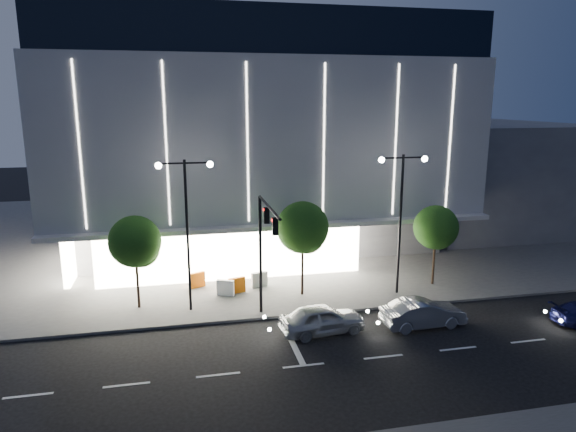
{
  "coord_description": "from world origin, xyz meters",
  "views": [
    {
      "loc": [
        -3.33,
        -22.83,
        12.22
      ],
      "look_at": [
        3.34,
        8.25,
        5.0
      ],
      "focal_mm": 32.0,
      "sensor_mm": 36.0,
      "label": 1
    }
  ],
  "objects_px": {
    "traffic_mast": "(264,237)",
    "barrier_d": "(259,279)",
    "street_lamp_west": "(187,213)",
    "car_lead": "(322,319)",
    "barrier_c": "(237,285)",
    "tree_right": "(436,230)",
    "tree_left": "(136,244)",
    "street_lamp_east": "(401,204)",
    "barrier_a": "(197,280)",
    "tree_mid": "(303,230)",
    "car_second": "(423,313)",
    "barrier_b": "(225,288)"
  },
  "relations": [
    {
      "from": "street_lamp_west",
      "to": "tree_right",
      "type": "relative_size",
      "value": 1.63
    },
    {
      "from": "traffic_mast",
      "to": "barrier_d",
      "type": "xyz_separation_m",
      "value": [
        0.55,
        5.55,
        -4.38
      ]
    },
    {
      "from": "barrier_b",
      "to": "tree_mid",
      "type": "bearing_deg",
      "value": 13.59
    },
    {
      "from": "street_lamp_east",
      "to": "barrier_a",
      "type": "xyz_separation_m",
      "value": [
        -12.49,
        3.65,
        -5.31
      ]
    },
    {
      "from": "traffic_mast",
      "to": "car_lead",
      "type": "xyz_separation_m",
      "value": [
        2.81,
        -1.65,
        -4.24
      ]
    },
    {
      "from": "street_lamp_west",
      "to": "barrier_a",
      "type": "bearing_deg",
      "value": 82.05
    },
    {
      "from": "street_lamp_west",
      "to": "barrier_d",
      "type": "distance_m",
      "value": 7.56
    },
    {
      "from": "traffic_mast",
      "to": "barrier_d",
      "type": "distance_m",
      "value": 7.09
    },
    {
      "from": "tree_left",
      "to": "barrier_c",
      "type": "distance_m",
      "value": 6.93
    },
    {
      "from": "barrier_a",
      "to": "barrier_b",
      "type": "bearing_deg",
      "value": -69.13
    },
    {
      "from": "barrier_d",
      "to": "tree_right",
      "type": "bearing_deg",
      "value": -22.78
    },
    {
      "from": "tree_left",
      "to": "tree_right",
      "type": "relative_size",
      "value": 1.04
    },
    {
      "from": "street_lamp_west",
      "to": "car_lead",
      "type": "distance_m",
      "value": 9.58
    },
    {
      "from": "traffic_mast",
      "to": "street_lamp_west",
      "type": "xyz_separation_m",
      "value": [
        -4.0,
        2.66,
        0.93
      ]
    },
    {
      "from": "traffic_mast",
      "to": "street_lamp_west",
      "type": "bearing_deg",
      "value": 146.35
    },
    {
      "from": "street_lamp_west",
      "to": "barrier_d",
      "type": "relative_size",
      "value": 8.18
    },
    {
      "from": "tree_left",
      "to": "traffic_mast",
      "type": "bearing_deg",
      "value": -27.84
    },
    {
      "from": "tree_mid",
      "to": "barrier_a",
      "type": "xyz_separation_m",
      "value": [
        -6.52,
        2.63,
        -3.68
      ]
    },
    {
      "from": "traffic_mast",
      "to": "tree_left",
      "type": "xyz_separation_m",
      "value": [
        -6.97,
        3.68,
        -0.99
      ]
    },
    {
      "from": "car_second",
      "to": "barrier_b",
      "type": "height_order",
      "value": "car_second"
    },
    {
      "from": "barrier_b",
      "to": "barrier_d",
      "type": "height_order",
      "value": "same"
    },
    {
      "from": "traffic_mast",
      "to": "barrier_c",
      "type": "xyz_separation_m",
      "value": [
        -1.03,
        4.79,
        -4.38
      ]
    },
    {
      "from": "traffic_mast",
      "to": "car_lead",
      "type": "relative_size",
      "value": 1.53
    },
    {
      "from": "tree_mid",
      "to": "barrier_d",
      "type": "relative_size",
      "value": 5.59
    },
    {
      "from": "street_lamp_east",
      "to": "barrier_d",
      "type": "height_order",
      "value": "street_lamp_east"
    },
    {
      "from": "tree_mid",
      "to": "barrier_a",
      "type": "distance_m",
      "value": 7.93
    },
    {
      "from": "tree_left",
      "to": "car_lead",
      "type": "xyz_separation_m",
      "value": [
        9.79,
        -5.33,
        -3.25
      ]
    },
    {
      "from": "barrier_c",
      "to": "car_second",
      "type": "bearing_deg",
      "value": -50.04
    },
    {
      "from": "tree_right",
      "to": "street_lamp_west",
      "type": "bearing_deg",
      "value": -176.36
    },
    {
      "from": "car_lead",
      "to": "barrier_c",
      "type": "bearing_deg",
      "value": 24.34
    },
    {
      "from": "street_lamp_east",
      "to": "tree_right",
      "type": "distance_m",
      "value": 3.81
    },
    {
      "from": "street_lamp_west",
      "to": "barrier_a",
      "type": "distance_m",
      "value": 6.46
    },
    {
      "from": "street_lamp_east",
      "to": "tree_left",
      "type": "distance_m",
      "value": 16.12
    },
    {
      "from": "tree_left",
      "to": "barrier_b",
      "type": "relative_size",
      "value": 5.2
    },
    {
      "from": "car_second",
      "to": "tree_left",
      "type": "bearing_deg",
      "value": 66.59
    },
    {
      "from": "street_lamp_east",
      "to": "barrier_b",
      "type": "distance_m",
      "value": 12.16
    },
    {
      "from": "traffic_mast",
      "to": "tree_left",
      "type": "height_order",
      "value": "traffic_mast"
    },
    {
      "from": "barrier_d",
      "to": "barrier_c",
      "type": "bearing_deg",
      "value": -168.07
    },
    {
      "from": "barrier_c",
      "to": "tree_right",
      "type": "bearing_deg",
      "value": -19.12
    },
    {
      "from": "tree_left",
      "to": "tree_right",
      "type": "bearing_deg",
      "value": -0.0
    },
    {
      "from": "car_lead",
      "to": "tree_mid",
      "type": "bearing_deg",
      "value": -8.79
    },
    {
      "from": "traffic_mast",
      "to": "tree_right",
      "type": "xyz_separation_m",
      "value": [
        12.03,
        3.68,
        -1.14
      ]
    },
    {
      "from": "traffic_mast",
      "to": "tree_mid",
      "type": "relative_size",
      "value": 1.15
    },
    {
      "from": "car_lead",
      "to": "car_second",
      "type": "xyz_separation_m",
      "value": [
        5.63,
        -0.39,
        -0.02
      ]
    },
    {
      "from": "tree_right",
      "to": "barrier_b",
      "type": "relative_size",
      "value": 5.01
    },
    {
      "from": "car_lead",
      "to": "barrier_d",
      "type": "distance_m",
      "value": 7.54
    },
    {
      "from": "traffic_mast",
      "to": "street_lamp_east",
      "type": "distance_m",
      "value": 9.43
    },
    {
      "from": "barrier_c",
      "to": "tree_left",
      "type": "bearing_deg",
      "value": 176.35
    },
    {
      "from": "street_lamp_east",
      "to": "barrier_c",
      "type": "relative_size",
      "value": 8.18
    },
    {
      "from": "street_lamp_west",
      "to": "barrier_a",
      "type": "relative_size",
      "value": 8.18
    }
  ]
}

